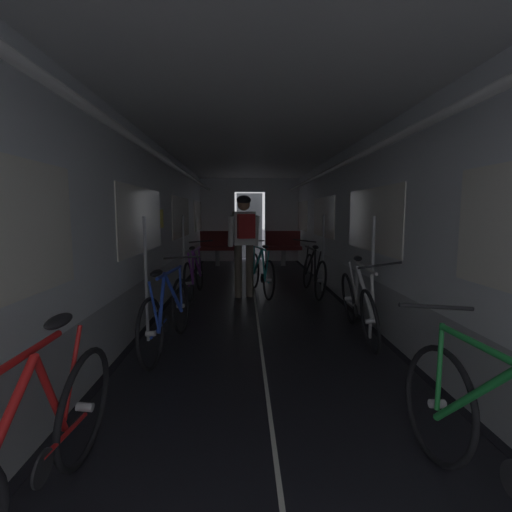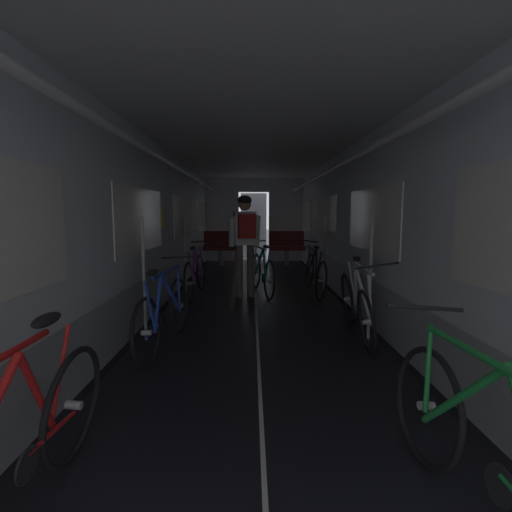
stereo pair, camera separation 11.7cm
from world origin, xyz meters
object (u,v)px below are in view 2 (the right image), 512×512
at_px(bicycle_green, 491,457).
at_px(bicycle_teal_in_aisle, 262,272).
at_px(bench_seat_far_left, 221,245).
at_px(bicycle_white, 356,305).
at_px(bicycle_black, 315,273).
at_px(bench_seat_far_right, 287,245).
at_px(person_cyclist_aisle, 245,235).
at_px(bicycle_purple, 195,275).
at_px(bicycle_red, 16,453).
at_px(bicycle_blue, 165,313).

distance_m(bicycle_green, bicycle_teal_in_aisle, 5.07).
height_order(bench_seat_far_left, bicycle_teal_in_aisle, bench_seat_far_left).
xyz_separation_m(bench_seat_far_left, bicycle_white, (2.05, -5.89, -0.19)).
bearing_deg(bicycle_green, bicycle_black, 89.13).
height_order(bench_seat_far_right, bicycle_white, bicycle_white).
xyz_separation_m(person_cyclist_aisle, bicycle_teal_in_aisle, (0.30, 0.26, -0.69)).
distance_m(bicycle_purple, person_cyclist_aisle, 1.10).
xyz_separation_m(bicycle_red, person_cyclist_aisle, (0.93, 4.69, 0.69)).
relative_size(bench_seat_far_left, bicycle_blue, 0.58).
height_order(bicycle_blue, bicycle_green, bicycle_green).
bearing_deg(bench_seat_far_right, bicycle_blue, -106.84).
bearing_deg(bicycle_teal_in_aisle, bench_seat_far_left, 105.99).
bearing_deg(bench_seat_far_left, bicycle_black, -61.78).
distance_m(bench_seat_far_right, bicycle_green, 8.58).
bearing_deg(person_cyclist_aisle, bicycle_purple, 176.50).
bearing_deg(bicycle_teal_in_aisle, bicycle_purple, -169.75).
bearing_deg(bench_seat_far_left, bicycle_red, -91.38).
height_order(bicycle_red, bicycle_teal_in_aisle, bicycle_red).
distance_m(bench_seat_far_left, bicycle_purple, 3.79).
xyz_separation_m(bicycle_green, person_cyclist_aisle, (-1.15, 4.74, 0.69)).
relative_size(bicycle_blue, person_cyclist_aisle, 0.98).
height_order(bicycle_white, person_cyclist_aisle, person_cyclist_aisle).
bearing_deg(bicycle_white, bicycle_purple, 135.98).
xyz_separation_m(bench_seat_far_left, bicycle_blue, (-0.09, -6.23, -0.18)).
xyz_separation_m(bench_seat_far_right, bicycle_blue, (-1.89, -6.23, -0.18)).
xyz_separation_m(bicycle_white, bicycle_purple, (-2.18, 2.11, 0.00)).
height_order(bicycle_black, bicycle_white, bicycle_white).
height_order(bicycle_black, bicycle_red, bicycle_black).
xyz_separation_m(bicycle_black, person_cyclist_aisle, (-1.23, -0.20, 0.69)).
xyz_separation_m(bicycle_blue, bicycle_green, (1.96, -2.34, -0.00)).
relative_size(bench_seat_far_left, bicycle_teal_in_aisle, 0.59).
distance_m(bicycle_black, bicycle_purple, 2.09).
bearing_deg(bicycle_green, bench_seat_far_left, 102.35).
height_order(bicycle_white, bicycle_purple, bicycle_white).
xyz_separation_m(bicycle_purple, bicycle_teal_in_aisle, (1.15, 0.21, 0.00)).
distance_m(bicycle_white, bicycle_red, 3.47).
relative_size(bicycle_black, bicycle_red, 1.00).
xyz_separation_m(bicycle_black, bicycle_red, (-2.16, -4.89, 0.00)).
xyz_separation_m(bicycle_purple, person_cyclist_aisle, (0.86, -0.05, 0.69)).
height_order(bench_seat_far_right, bicycle_blue, bench_seat_far_right).
bearing_deg(bench_seat_far_left, bicycle_teal_in_aisle, -74.01).
bearing_deg(person_cyclist_aisle, bicycle_red, -101.24).
xyz_separation_m(bench_seat_far_right, bicycle_green, (0.08, -8.57, -0.18)).
bearing_deg(bicycle_teal_in_aisle, bench_seat_far_right, 77.77).
relative_size(bicycle_blue, bicycle_black, 1.00).
xyz_separation_m(bicycle_white, person_cyclist_aisle, (-1.32, 2.06, 0.69)).
bearing_deg(bicycle_blue, bench_seat_far_right, 73.16).
height_order(bench_seat_far_right, bicycle_teal_in_aisle, bench_seat_far_right).
height_order(bench_seat_far_left, bicycle_red, bench_seat_far_left).
bearing_deg(person_cyclist_aisle, bicycle_white, -57.19).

